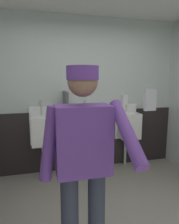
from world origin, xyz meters
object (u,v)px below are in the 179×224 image
object	(u,v)px
urinal_left	(42,130)
cell_phone	(150,100)
person	(83,159)
urinal_right	(128,125)
urinal_middle	(88,127)
soap_dispenser	(125,100)

from	to	relation	value
urinal_left	cell_phone	world-z (taller)	cell_phone
urinal_left	person	distance (m)	1.83
person	urinal_right	bearing A→B (deg)	55.82
person	urinal_left	bearing A→B (deg)	98.84
urinal_middle	person	distance (m)	1.87
urinal_middle	urinal_right	distance (m)	0.75
urinal_left	soap_dispenser	bearing A→B (deg)	4.64
urinal_left	soap_dispenser	distance (m)	1.54
urinal_right	cell_phone	size ratio (longest dim) A/B	11.27
urinal_left	soap_dispenser	xyz separation A→B (m)	(1.47, 0.12, 0.45)
urinal_middle	soap_dispenser	xyz separation A→B (m)	(0.72, 0.12, 0.45)
urinal_left	urinal_right	bearing A→B (deg)	0.00
urinal_middle	urinal_right	size ratio (longest dim) A/B	1.00
soap_dispenser	cell_phone	bearing A→B (deg)	-111.52
urinal_right	person	size ratio (longest dim) A/B	0.73
cell_phone	urinal_left	bearing A→B (deg)	103.71
person	cell_phone	size ratio (longest dim) A/B	15.35
person	cell_phone	bearing A→B (deg)	-64.43
urinal_middle	person	world-z (taller)	person
soap_dispenser	person	bearing A→B (deg)	-121.91
urinal_left	urinal_right	world-z (taller)	same
urinal_left	cell_phone	bearing A→B (deg)	-77.27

